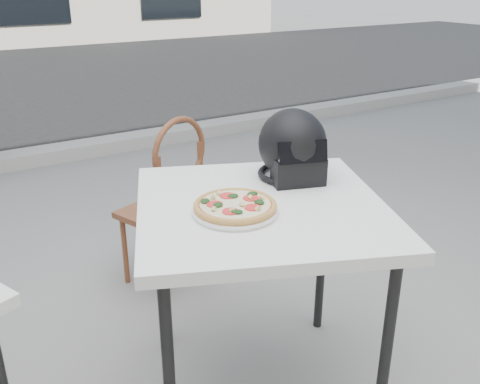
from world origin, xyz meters
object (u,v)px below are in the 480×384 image
cafe_table_main (261,222)px  pizza (235,205)px  helmet (293,148)px  plate (235,211)px  cafe_chair_main (169,195)px

cafe_table_main → pizza: 0.16m
helmet → plate: bearing=-136.4°
pizza → cafe_chair_main: bearing=80.0°
cafe_table_main → plate: plate is taller
pizza → cafe_chair_main: cafe_chair_main is taller
plate → pizza: pizza is taller
cafe_chair_main → cafe_table_main: bearing=67.0°
cafe_table_main → cafe_chair_main: cafe_chair_main is taller
cafe_table_main → plate: 0.15m
cafe_table_main → cafe_chair_main: (0.04, 0.89, -0.22)m
plate → helmet: size_ratio=1.09×
pizza → cafe_chair_main: (0.16, 0.92, -0.32)m
cafe_chair_main → plate: bearing=59.4°
cafe_chair_main → helmet: bearing=84.9°
cafe_table_main → pizza: pizza is taller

